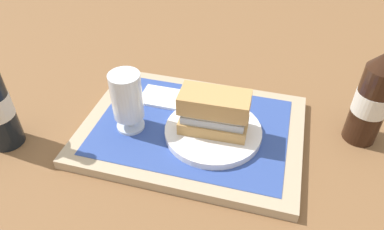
{
  "coord_description": "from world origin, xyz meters",
  "views": [
    {
      "loc": [
        -0.15,
        0.53,
        0.51
      ],
      "look_at": [
        0.0,
        0.0,
        0.05
      ],
      "focal_mm": 33.92,
      "sensor_mm": 36.0,
      "label": 1
    }
  ],
  "objects_px": {
    "beer_glass": "(127,99)",
    "sandwich": "(212,112)",
    "second_bottle": "(374,96)",
    "plate": "(213,131)"
  },
  "relations": [
    {
      "from": "beer_glass",
      "to": "sandwich",
      "type": "bearing_deg",
      "value": -172.36
    },
    {
      "from": "sandwich",
      "to": "second_bottle",
      "type": "xyz_separation_m",
      "value": [
        -0.29,
        -0.09,
        0.03
      ]
    },
    {
      "from": "sandwich",
      "to": "plate",
      "type": "bearing_deg",
      "value": -180.0
    },
    {
      "from": "plate",
      "to": "beer_glass",
      "type": "height_order",
      "value": "beer_glass"
    },
    {
      "from": "sandwich",
      "to": "beer_glass",
      "type": "xyz_separation_m",
      "value": [
        0.16,
        0.02,
        0.01
      ]
    },
    {
      "from": "plate",
      "to": "sandwich",
      "type": "distance_m",
      "value": 0.05
    },
    {
      "from": "second_bottle",
      "to": "sandwich",
      "type": "bearing_deg",
      "value": 17.97
    },
    {
      "from": "plate",
      "to": "second_bottle",
      "type": "xyz_separation_m",
      "value": [
        -0.28,
        -0.09,
        0.08
      ]
    },
    {
      "from": "sandwich",
      "to": "second_bottle",
      "type": "distance_m",
      "value": 0.3
    },
    {
      "from": "sandwich",
      "to": "second_bottle",
      "type": "height_order",
      "value": "second_bottle"
    }
  ]
}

